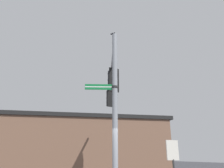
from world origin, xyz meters
name	(u,v)px	position (x,y,z in m)	size (l,w,h in m)	color
signal_pole	(115,109)	(0.00, 0.00, 3.21)	(0.21, 0.21, 6.43)	gray
mast_arm	(111,74)	(1.41, 2.96, 5.86)	(0.15, 0.15, 6.56)	gray
traffic_light_nearest_pole	(112,81)	(0.92, 1.96, 5.08)	(0.54, 0.49, 1.31)	black
traffic_light_mid_inner	(110,98)	(2.46, 5.18, 5.08)	(0.54, 0.49, 1.31)	black
street_name_sign	(105,87)	(-0.35, 0.17, 4.10)	(1.19, 0.64, 0.22)	#147238
bird_flying	(113,34)	(2.64, 5.10, 9.83)	(0.29, 0.31, 0.12)	black
storefront_building	(87,146)	(3.37, 11.22, 2.32)	(14.59, 10.00, 4.62)	brown
historical_marker	(173,159)	(2.39, -0.35, 1.40)	(0.60, 0.08, 2.13)	#333333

